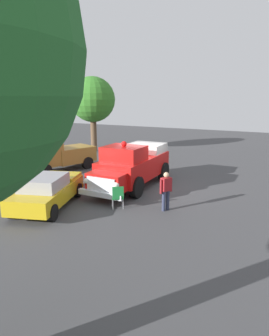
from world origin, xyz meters
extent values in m
plane|color=#424244|center=(0.00, 0.00, 0.00)|extent=(60.00, 60.00, 0.00)
cylinder|color=black|center=(-0.56, 2.29, 0.52)|extent=(0.35, 1.05, 1.04)
cylinder|color=black|center=(1.44, 2.34, 0.52)|extent=(0.35, 1.05, 1.04)
cylinder|color=black|center=(-0.47, -1.21, 0.52)|extent=(0.35, 1.05, 1.04)
cylinder|color=black|center=(1.53, -1.16, 0.52)|extent=(0.35, 1.05, 1.04)
cube|color=red|center=(0.48, 0.56, 1.05)|extent=(2.23, 4.95, 1.10)
cube|color=red|center=(0.41, 3.41, 0.92)|extent=(1.78, 0.95, 0.84)
cube|color=red|center=(0.45, 1.71, 1.95)|extent=(1.94, 1.75, 0.76)
cube|color=silver|center=(0.52, -0.99, 1.80)|extent=(2.00, 1.75, 0.60)
cube|color=silver|center=(0.39, 3.86, 0.92)|extent=(1.44, 0.16, 0.64)
cube|color=silver|center=(0.39, 3.96, 0.50)|extent=(2.24, 0.26, 0.24)
sphere|color=white|center=(-0.39, 3.84, 1.00)|extent=(0.27, 0.27, 0.26)
sphere|color=white|center=(1.17, 3.88, 1.00)|extent=(0.27, 0.27, 0.26)
sphere|color=red|center=(0.45, 1.71, 2.45)|extent=(0.29, 0.29, 0.28)
cylinder|color=black|center=(3.54, 4.11, 0.34)|extent=(0.47, 0.73, 0.68)
cylinder|color=black|center=(1.99, 3.56, 0.34)|extent=(0.47, 0.73, 0.68)
cylinder|color=black|center=(2.58, 6.84, 0.34)|extent=(0.47, 0.73, 0.68)
cylinder|color=black|center=(1.03, 6.30, 0.34)|extent=(0.47, 0.73, 0.68)
cube|color=gold|center=(2.28, 5.20, 0.62)|extent=(3.09, 4.56, 0.64)
cube|color=gold|center=(2.76, 3.84, 0.98)|extent=(2.01, 1.86, 0.20)
cube|color=#99999E|center=(2.18, 5.49, 1.18)|extent=(2.10, 2.31, 0.56)
cube|color=silver|center=(3.00, 3.15, 0.40)|extent=(1.85, 0.78, 0.20)
cylinder|color=black|center=(6.05, 1.55, 0.40)|extent=(0.50, 0.85, 0.80)
cylinder|color=black|center=(7.74, 1.04, 0.40)|extent=(0.50, 0.85, 0.80)
cylinder|color=black|center=(5.15, -1.42, 0.40)|extent=(0.50, 0.85, 0.80)
cylinder|color=black|center=(6.84, -1.93, 0.40)|extent=(0.50, 0.85, 0.80)
cube|color=olive|center=(6.17, -1.10, 0.95)|extent=(2.60, 3.13, 1.00)
cube|color=olive|center=(6.72, 0.72, 1.20)|extent=(2.16, 1.96, 1.40)
cube|color=olive|center=(7.04, 1.77, 0.82)|extent=(1.89, 1.35, 0.64)
cylinder|color=#B7BABF|center=(-0.15, 3.83, 0.22)|extent=(0.04, 0.04, 0.44)
cylinder|color=#B7BABF|center=(-0.50, 3.56, 0.22)|extent=(0.04, 0.04, 0.44)
cylinder|color=#B7BABF|center=(-0.42, 4.18, 0.22)|extent=(0.04, 0.04, 0.44)
cylinder|color=#B7BABF|center=(-0.77, 3.91, 0.22)|extent=(0.04, 0.04, 0.44)
cube|color=#1E7F38|center=(-0.46, 3.87, 0.46)|extent=(0.67, 0.67, 0.04)
cube|color=#1E7F38|center=(-0.60, 4.06, 0.74)|extent=(0.40, 0.32, 0.56)
cube|color=#B7BABF|center=(-0.27, 4.02, 0.62)|extent=(0.30, 0.37, 0.03)
cube|color=#B7BABF|center=(-0.65, 3.73, 0.62)|extent=(0.30, 0.37, 0.03)
cylinder|color=#B7BABF|center=(0.17, -2.07, 0.22)|extent=(0.03, 0.03, 0.44)
cylinder|color=#B7BABF|center=(0.60, -2.16, 0.22)|extent=(0.03, 0.03, 0.44)
cylinder|color=#B7BABF|center=(0.08, -2.50, 0.22)|extent=(0.03, 0.03, 0.44)
cylinder|color=#B7BABF|center=(0.51, -2.59, 0.22)|extent=(0.03, 0.03, 0.44)
cube|color=orange|center=(0.34, -2.33, 0.46)|extent=(0.57, 0.57, 0.04)
cube|color=orange|center=(0.29, -2.57, 0.74)|extent=(0.48, 0.14, 0.56)
cube|color=#B7BABF|center=(0.11, -2.28, 0.62)|extent=(0.13, 0.44, 0.03)
cube|color=#B7BABF|center=(0.57, -2.38, 0.62)|extent=(0.13, 0.44, 0.03)
cylinder|color=#2D334C|center=(-2.47, 3.08, 0.44)|extent=(0.20, 0.20, 0.88)
cylinder|color=#2D334C|center=(-2.37, 3.28, 0.44)|extent=(0.20, 0.20, 0.88)
cube|color=maroon|center=(-2.42, 3.18, 1.16)|extent=(0.42, 0.49, 0.56)
cylinder|color=maroon|center=(-2.55, 2.94, 1.10)|extent=(0.13, 0.13, 0.60)
cylinder|color=maroon|center=(-2.30, 3.42, 1.10)|extent=(0.13, 0.13, 0.60)
sphere|color=tan|center=(-2.42, 3.18, 1.56)|extent=(0.31, 0.31, 0.23)
cylinder|color=brown|center=(8.75, -7.17, 1.58)|extent=(0.54, 0.54, 3.16)
sphere|color=#337725|center=(8.75, -7.17, 4.53)|extent=(3.89, 3.89, 3.89)
camera|label=1|loc=(-6.86, 14.24, 4.67)|focal=31.63mm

